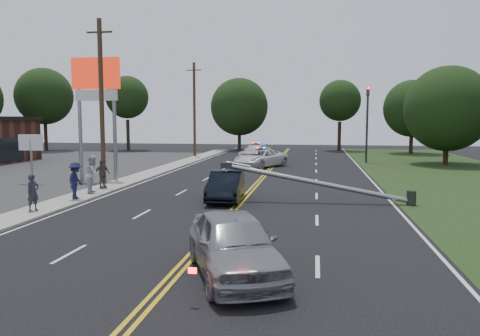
% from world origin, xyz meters
% --- Properties ---
extents(ground, '(120.00, 120.00, 0.00)m').
position_xyz_m(ground, '(0.00, 0.00, 0.00)').
color(ground, black).
rests_on(ground, ground).
extents(sidewalk, '(1.80, 70.00, 0.12)m').
position_xyz_m(sidewalk, '(-8.40, 10.00, 0.06)').
color(sidewalk, gray).
rests_on(sidewalk, ground).
extents(centerline_yellow, '(0.36, 80.00, 0.00)m').
position_xyz_m(centerline_yellow, '(0.00, 10.00, 0.01)').
color(centerline_yellow, gold).
rests_on(centerline_yellow, ground).
extents(pylon_sign, '(3.20, 0.35, 8.00)m').
position_xyz_m(pylon_sign, '(-10.50, 14.00, 6.00)').
color(pylon_sign, gray).
rests_on(pylon_sign, ground).
extents(small_sign, '(1.60, 0.14, 3.10)m').
position_xyz_m(small_sign, '(-14.00, 12.00, 2.33)').
color(small_sign, gray).
rests_on(small_sign, ground).
extents(traffic_signal, '(0.28, 0.41, 7.05)m').
position_xyz_m(traffic_signal, '(8.30, 30.00, 4.21)').
color(traffic_signal, '#2D2D30').
rests_on(traffic_signal, ground).
extents(fallen_streetlight, '(9.36, 0.44, 1.91)m').
position_xyz_m(fallen_streetlight, '(4.19, 8.00, 0.92)').
color(fallen_streetlight, '#2D2D30').
rests_on(fallen_streetlight, ground).
extents(utility_pole_mid, '(1.60, 0.28, 10.00)m').
position_xyz_m(utility_pole_mid, '(-9.20, 12.00, 5.08)').
color(utility_pole_mid, '#382619').
rests_on(utility_pole_mid, ground).
extents(utility_pole_far, '(1.60, 0.28, 10.00)m').
position_xyz_m(utility_pole_far, '(-9.20, 34.00, 5.08)').
color(utility_pole_far, '#382619').
rests_on(utility_pole_far, ground).
extents(tree_4, '(7.12, 7.12, 10.48)m').
position_xyz_m(tree_4, '(-30.42, 40.29, 6.91)').
color(tree_4, black).
rests_on(tree_4, ground).
extents(tree_5, '(5.48, 5.48, 9.59)m').
position_xyz_m(tree_5, '(-20.50, 43.08, 6.83)').
color(tree_5, black).
rests_on(tree_5, ground).
extents(tree_6, '(7.51, 7.51, 9.39)m').
position_xyz_m(tree_6, '(-6.30, 46.09, 5.63)').
color(tree_6, black).
rests_on(tree_6, ground).
extents(tree_7, '(5.23, 5.23, 9.01)m').
position_xyz_m(tree_7, '(6.62, 46.45, 6.37)').
color(tree_7, black).
rests_on(tree_7, ground).
extents(tree_8, '(6.66, 6.66, 8.61)m').
position_xyz_m(tree_8, '(14.73, 42.68, 5.28)').
color(tree_8, black).
rests_on(tree_8, ground).
extents(tree_9, '(7.54, 7.54, 8.74)m').
position_xyz_m(tree_9, '(15.11, 29.25, 4.97)').
color(tree_9, black).
rests_on(tree_9, ground).
extents(crashed_sedan, '(1.86, 4.54, 1.46)m').
position_xyz_m(crashed_sedan, '(-0.80, 7.98, 0.73)').
color(crashed_sedan, black).
rests_on(crashed_sedan, ground).
extents(waiting_sedan, '(3.68, 5.28, 1.67)m').
position_xyz_m(waiting_sedan, '(1.53, -3.08, 0.83)').
color(waiting_sedan, gray).
rests_on(waiting_sedan, ground).
extents(emergency_a, '(4.77, 5.92, 1.50)m').
position_xyz_m(emergency_a, '(-0.97, 24.43, 0.75)').
color(emergency_a, silver).
rests_on(emergency_a, ground).
extents(emergency_b, '(3.43, 5.49, 1.48)m').
position_xyz_m(emergency_b, '(-2.39, 32.45, 0.74)').
color(emergency_b, silver).
rests_on(emergency_b, ground).
extents(bystander_a, '(0.54, 0.67, 1.60)m').
position_xyz_m(bystander_a, '(-8.37, 3.42, 0.92)').
color(bystander_a, '#27282F').
rests_on(bystander_a, sidewalk).
extents(bystander_b, '(0.99, 1.14, 2.01)m').
position_xyz_m(bystander_b, '(-8.16, 8.55, 1.12)').
color(bystander_b, '#B4B4B9').
rests_on(bystander_b, sidewalk).
extents(bystander_c, '(0.80, 1.25, 1.84)m').
position_xyz_m(bystander_c, '(-8.07, 6.52, 1.04)').
color(bystander_c, '#191D3F').
rests_on(bystander_c, sidewalk).
extents(bystander_d, '(0.86, 1.03, 1.65)m').
position_xyz_m(bystander_d, '(-8.42, 10.16, 0.94)').
color(bystander_d, '#564B45').
rests_on(bystander_d, sidewalk).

